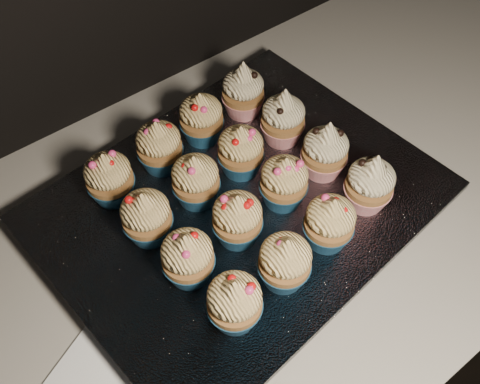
{
  "coord_description": "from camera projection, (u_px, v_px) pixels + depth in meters",
  "views": [
    {
      "loc": [
        -0.4,
        1.37,
        1.51
      ],
      "look_at": [
        -0.15,
        1.7,
        0.95
      ],
      "focal_mm": 40.0,
      "sensor_mm": 36.0,
      "label": 1
    }
  ],
  "objects": [
    {
      "name": "cabinet",
      "position": [
        295.0,
        303.0,
        1.17
      ],
      "size": [
        2.4,
        0.6,
        0.86
      ],
      "primitive_type": "cube",
      "color": "black",
      "rests_on": "ground"
    },
    {
      "name": "worktop",
      "position": [
        319.0,
        174.0,
        0.81
      ],
      "size": [
        2.44,
        0.64,
        0.04
      ],
      "primitive_type": "cube",
      "color": "beige",
      "rests_on": "cabinet"
    },
    {
      "name": "baking_tray",
      "position": [
        240.0,
        209.0,
        0.73
      ],
      "size": [
        0.49,
        0.4,
        0.02
      ],
      "primitive_type": "cube",
      "rotation": [
        0.0,
        0.0,
        0.1
      ],
      "color": "black",
      "rests_on": "worktop"
    },
    {
      "name": "foil_lining",
      "position": [
        240.0,
        202.0,
        0.72
      ],
      "size": [
        0.54,
        0.44,
        0.01
      ],
      "primitive_type": "cube",
      "rotation": [
        0.0,
        0.0,
        0.1
      ],
      "color": "silver",
      "rests_on": "baking_tray"
    },
    {
      "name": "cupcake_0",
      "position": [
        235.0,
        302.0,
        0.58
      ],
      "size": [
        0.06,
        0.06,
        0.08
      ],
      "color": "navy",
      "rests_on": "foil_lining"
    },
    {
      "name": "cupcake_1",
      "position": [
        285.0,
        262.0,
        0.61
      ],
      "size": [
        0.06,
        0.06,
        0.08
      ],
      "color": "navy",
      "rests_on": "foil_lining"
    },
    {
      "name": "cupcake_2",
      "position": [
        329.0,
        222.0,
        0.64
      ],
      "size": [
        0.06,
        0.06,
        0.08
      ],
      "color": "navy",
      "rests_on": "foil_lining"
    },
    {
      "name": "cupcake_3",
      "position": [
        370.0,
        183.0,
        0.68
      ],
      "size": [
        0.06,
        0.06,
        0.1
      ],
      "color": "red",
      "rests_on": "foil_lining"
    },
    {
      "name": "cupcake_4",
      "position": [
        188.0,
        258.0,
        0.62
      ],
      "size": [
        0.06,
        0.06,
        0.08
      ],
      "color": "navy",
      "rests_on": "foil_lining"
    },
    {
      "name": "cupcake_5",
      "position": [
        237.0,
        219.0,
        0.65
      ],
      "size": [
        0.06,
        0.06,
        0.08
      ],
      "color": "navy",
      "rests_on": "foil_lining"
    },
    {
      "name": "cupcake_6",
      "position": [
        284.0,
        182.0,
        0.68
      ],
      "size": [
        0.06,
        0.06,
        0.08
      ],
      "color": "navy",
      "rests_on": "foil_lining"
    },
    {
      "name": "cupcake_7",
      "position": [
        325.0,
        151.0,
        0.71
      ],
      "size": [
        0.06,
        0.06,
        0.1
      ],
      "color": "red",
      "rests_on": "foil_lining"
    },
    {
      "name": "cupcake_8",
      "position": [
        147.0,
        217.0,
        0.65
      ],
      "size": [
        0.06,
        0.06,
        0.08
      ],
      "color": "navy",
      "rests_on": "foil_lining"
    },
    {
      "name": "cupcake_9",
      "position": [
        196.0,
        180.0,
        0.68
      ],
      "size": [
        0.06,
        0.06,
        0.08
      ],
      "color": "navy",
      "rests_on": "foil_lining"
    },
    {
      "name": "cupcake_10",
      "position": [
        241.0,
        151.0,
        0.71
      ],
      "size": [
        0.06,
        0.06,
        0.08
      ],
      "color": "navy",
      "rests_on": "foil_lining"
    },
    {
      "name": "cupcake_11",
      "position": [
        283.0,
        118.0,
        0.75
      ],
      "size": [
        0.06,
        0.06,
        0.1
      ],
      "color": "red",
      "rests_on": "foil_lining"
    },
    {
      "name": "cupcake_12",
      "position": [
        109.0,
        178.0,
        0.69
      ],
      "size": [
        0.06,
        0.06,
        0.08
      ],
      "color": "navy",
      "rests_on": "foil_lining"
    },
    {
      "name": "cupcake_13",
      "position": [
        159.0,
        146.0,
        0.72
      ],
      "size": [
        0.06,
        0.06,
        0.08
      ],
      "color": "navy",
      "rests_on": "foil_lining"
    },
    {
      "name": "cupcake_14",
      "position": [
        201.0,
        118.0,
        0.75
      ],
      "size": [
        0.06,
        0.06,
        0.08
      ],
      "color": "navy",
      "rests_on": "foil_lining"
    },
    {
      "name": "cupcake_15",
      "position": [
        243.0,
        91.0,
        0.78
      ],
      "size": [
        0.06,
        0.06,
        0.1
      ],
      "color": "red",
      "rests_on": "foil_lining"
    }
  ]
}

